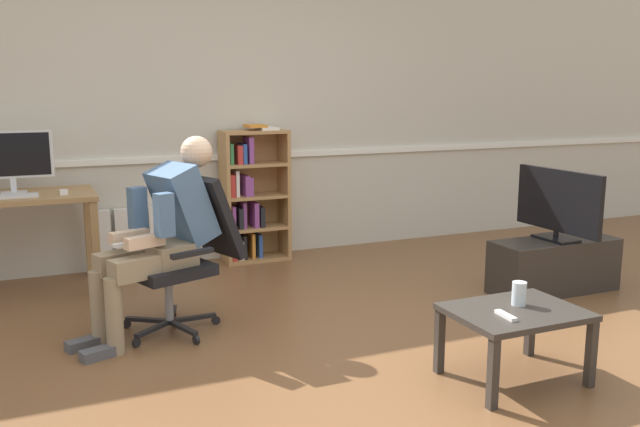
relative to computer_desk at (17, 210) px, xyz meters
name	(u,v)px	position (x,y,z in m)	size (l,w,h in m)	color
ground_plane	(356,363)	(1.72, -2.15, -0.64)	(18.00, 18.00, 0.00)	brown
back_wall	(223,108)	(1.72, 0.50, 0.70)	(12.00, 0.13, 2.70)	beige
computer_desk	(17,210)	(0.00, 0.00, 0.00)	(1.10, 0.68, 0.76)	#9E7547
imac_monitor	(11,157)	(-0.01, 0.08, 0.38)	(0.58, 0.14, 0.46)	silver
keyboard	(8,197)	(-0.05, -0.14, 0.12)	(0.40, 0.12, 0.02)	silver
computer_mouse	(64,192)	(0.33, -0.12, 0.13)	(0.06, 0.10, 0.03)	white
bookshelf	(251,197)	(1.89, 0.29, -0.07)	(0.58, 0.29, 1.21)	#AD7F4C
radiator	(147,237)	(0.99, 0.39, -0.38)	(0.81, 0.08, 0.53)	white
office_chair	(188,247)	(1.00, -1.18, -0.12)	(0.81, 0.67, 0.98)	black
person_seated	(161,232)	(0.82, -1.25, 0.01)	(0.98, 0.61, 1.23)	#937F60
tv_stand	(554,266)	(3.70, -1.53, -0.44)	(0.99, 0.37, 0.40)	#2D2823
tv_screen	(558,203)	(3.70, -1.53, 0.04)	(0.21, 0.82, 0.53)	black
coffee_table	(515,319)	(2.39, -2.68, -0.31)	(0.68, 0.52, 0.39)	#332D28
drinking_glass	(519,294)	(2.44, -2.63, -0.19)	(0.08, 0.08, 0.13)	silver
spare_remote	(506,315)	(2.26, -2.76, -0.24)	(0.04, 0.15, 0.02)	white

